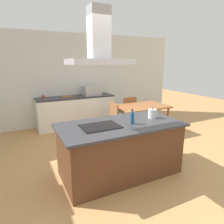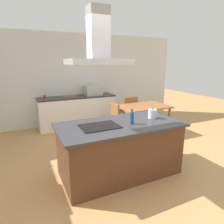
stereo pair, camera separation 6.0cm
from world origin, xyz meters
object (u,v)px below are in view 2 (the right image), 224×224
(cutting_board, at_px, (69,96))
(chair_facing_back_wall, at_px, (129,109))
(tea_kettle, at_px, (152,114))
(coffee_mug_red, at_px, (45,97))
(dining_table, at_px, (142,109))
(cooktop, at_px, (100,126))
(range_hood, at_px, (98,46))
(countertop_microwave, at_px, (93,90))
(chair_at_left_end, at_px, (111,119))
(olive_oil_bottle, at_px, (132,118))

(cutting_board, relative_size, chair_facing_back_wall, 0.38)
(tea_kettle, bearing_deg, coffee_mug_red, 117.36)
(tea_kettle, distance_m, dining_table, 1.73)
(cooktop, bearing_deg, dining_table, 39.96)
(cutting_board, relative_size, dining_table, 0.24)
(chair_facing_back_wall, xyz_separation_m, range_hood, (-1.83, -2.20, 1.59))
(cooktop, height_order, chair_facing_back_wall, cooktop)
(tea_kettle, distance_m, chair_facing_back_wall, 2.35)
(countertop_microwave, xyz_separation_m, dining_table, (0.88, -1.34, -0.37))
(chair_facing_back_wall, distance_m, range_hood, 3.28)
(countertop_microwave, height_order, chair_facing_back_wall, countertop_microwave)
(chair_at_left_end, bearing_deg, countertop_microwave, 88.43)
(tea_kettle, bearing_deg, range_hood, -177.93)
(countertop_microwave, height_order, chair_at_left_end, countertop_microwave)
(countertop_microwave, distance_m, range_hood, 3.21)
(olive_oil_bottle, bearing_deg, coffee_mug_red, 108.06)
(chair_facing_back_wall, height_order, range_hood, range_hood)
(olive_oil_bottle, relative_size, chair_facing_back_wall, 0.28)
(range_hood, bearing_deg, chair_at_left_end, 59.14)
(tea_kettle, height_order, countertop_microwave, countertop_microwave)
(cooktop, bearing_deg, range_hood, 0.00)
(cutting_board, bearing_deg, dining_table, -40.96)
(cooktop, relative_size, coffee_mug_red, 6.67)
(tea_kettle, bearing_deg, cooktop, -177.93)
(olive_oil_bottle, bearing_deg, tea_kettle, 14.52)
(chair_at_left_end, relative_size, chair_facing_back_wall, 1.00)
(dining_table, relative_size, range_hood, 1.56)
(tea_kettle, height_order, dining_table, tea_kettle)
(dining_table, bearing_deg, range_hood, -140.04)
(countertop_microwave, height_order, cutting_board, countertop_microwave)
(olive_oil_bottle, distance_m, chair_at_left_end, 1.75)
(tea_kettle, distance_m, chair_at_left_end, 1.58)
(tea_kettle, height_order, range_hood, range_hood)
(cooktop, relative_size, chair_facing_back_wall, 0.67)
(coffee_mug_red, height_order, chair_facing_back_wall, coffee_mug_red)
(dining_table, bearing_deg, olive_oil_bottle, -128.69)
(cutting_board, xyz_separation_m, dining_table, (1.61, -1.39, -0.24))
(tea_kettle, bearing_deg, chair_at_left_end, 94.55)
(olive_oil_bottle, xyz_separation_m, dining_table, (1.31, 1.63, -0.34))
(cooktop, height_order, coffee_mug_red, coffee_mug_red)
(tea_kettle, relative_size, chair_facing_back_wall, 0.23)
(chair_facing_back_wall, bearing_deg, tea_kettle, -110.20)
(coffee_mug_red, bearing_deg, countertop_microwave, -1.77)
(olive_oil_bottle, height_order, range_hood, range_hood)
(countertop_microwave, bearing_deg, chair_at_left_end, -91.57)
(cutting_board, bearing_deg, chair_facing_back_wall, -24.41)
(countertop_microwave, distance_m, cutting_board, 0.74)
(chair_facing_back_wall, bearing_deg, countertop_microwave, 142.29)
(countertop_microwave, bearing_deg, dining_table, -56.84)
(cooktop, xyz_separation_m, chair_at_left_end, (0.92, 1.54, -0.40))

